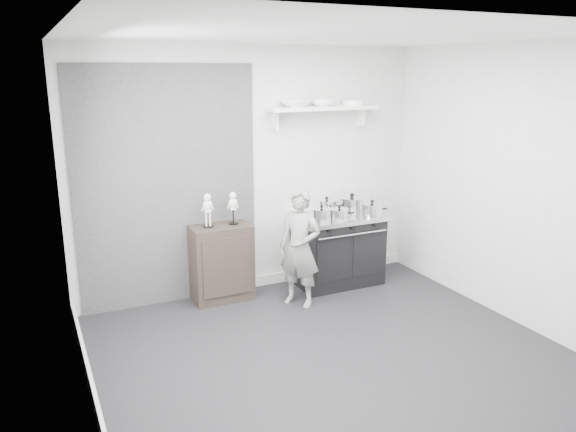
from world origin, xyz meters
name	(u,v)px	position (x,y,z in m)	size (l,w,h in m)	color
ground	(331,355)	(0.00, 0.00, 0.00)	(4.00, 4.00, 0.00)	black
room_shell	(317,170)	(-0.09, 0.15, 1.64)	(4.02, 3.62, 2.71)	#B3B3B0
wall_shelf	(323,109)	(0.80, 1.68, 2.01)	(1.30, 0.26, 0.24)	silver
stove	(338,249)	(0.92, 1.48, 0.41)	(1.02, 0.64, 0.82)	black
side_cabinet	(221,263)	(-0.46, 1.61, 0.42)	(0.64, 0.37, 0.83)	black
child	(300,248)	(0.24, 1.11, 0.63)	(0.46, 0.30, 1.26)	gray
pot_front_left	(322,214)	(0.64, 1.37, 0.89)	(0.31, 0.22, 0.18)	silver
pot_back_left	(327,207)	(0.83, 1.61, 0.90)	(0.32, 0.23, 0.21)	silver
pot_back_right	(352,204)	(1.16, 1.59, 0.90)	(0.38, 0.29, 0.22)	silver
pot_front_right	(372,210)	(1.24, 1.29, 0.90)	(0.33, 0.24, 0.19)	silver
pot_front_center	(339,214)	(0.85, 1.34, 0.88)	(0.30, 0.21, 0.16)	silver
skeleton_full	(208,208)	(-0.59, 1.61, 1.04)	(0.12, 0.07, 0.41)	white
skeleton_torso	(233,206)	(-0.31, 1.61, 1.03)	(0.11, 0.07, 0.40)	white
bowl_large	(295,104)	(0.45, 1.67, 2.08)	(0.29, 0.29, 0.07)	white
bowl_small	(322,103)	(0.79, 1.67, 2.08)	(0.24, 0.24, 0.08)	white
plate_stack	(353,103)	(1.19, 1.67, 2.07)	(0.24, 0.24, 0.06)	white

